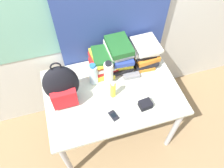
% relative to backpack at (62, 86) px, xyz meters
% --- Properties ---
extents(ground_plane, '(12.00, 12.00, 0.00)m').
position_rel_backpack_xyz_m(ground_plane, '(0.40, -0.43, -0.95)').
color(ground_plane, '#8C704C').
extents(wall_back, '(6.00, 0.06, 2.50)m').
position_rel_backpack_xyz_m(wall_back, '(0.39, 0.45, 0.30)').
color(wall_back, beige).
rests_on(wall_back, ground_plane).
extents(curtain_blue, '(0.98, 0.04, 2.50)m').
position_rel_backpack_xyz_m(curtain_blue, '(0.54, 0.39, 0.30)').
color(curtain_blue, navy).
rests_on(curtain_blue, ground_plane).
extents(desk, '(1.15, 0.80, 0.77)m').
position_rel_backpack_xyz_m(desk, '(0.40, -0.04, -0.28)').
color(desk, beige).
rests_on(desk, ground_plane).
extents(backpack, '(0.28, 0.20, 0.44)m').
position_rel_backpack_xyz_m(backpack, '(0.00, 0.00, 0.00)').
color(backpack, black).
rests_on(backpack, desk).
extents(book_stack_left, '(0.23, 0.29, 0.22)m').
position_rel_backpack_xyz_m(book_stack_left, '(0.38, 0.21, -0.08)').
color(book_stack_left, yellow).
rests_on(book_stack_left, desk).
extents(book_stack_center, '(0.23, 0.29, 0.31)m').
position_rel_backpack_xyz_m(book_stack_center, '(0.53, 0.21, -0.03)').
color(book_stack_center, '#6B2370').
rests_on(book_stack_center, desk).
extents(book_stack_right, '(0.24, 0.28, 0.23)m').
position_rel_backpack_xyz_m(book_stack_right, '(0.78, 0.21, -0.07)').
color(book_stack_right, orange).
rests_on(book_stack_right, desk).
extents(water_bottle, '(0.08, 0.08, 0.23)m').
position_rel_backpack_xyz_m(water_bottle, '(0.27, 0.10, -0.08)').
color(water_bottle, silver).
rests_on(water_bottle, desk).
extents(sports_bottle, '(0.08, 0.08, 0.26)m').
position_rel_backpack_xyz_m(sports_bottle, '(0.40, 0.07, -0.06)').
color(sports_bottle, white).
rests_on(sports_bottle, desk).
extents(sunscreen_bottle, '(0.05, 0.05, 0.18)m').
position_rel_backpack_xyz_m(sunscreen_bottle, '(0.39, -0.08, -0.10)').
color(sunscreen_bottle, yellow).
rests_on(sunscreen_bottle, desk).
extents(cell_phone, '(0.08, 0.10, 0.02)m').
position_rel_backpack_xyz_m(cell_phone, '(0.34, -0.28, -0.18)').
color(cell_phone, black).
rests_on(cell_phone, desk).
extents(sunglasses_case, '(0.15, 0.07, 0.04)m').
position_rel_backpack_xyz_m(sunglasses_case, '(0.61, 0.06, -0.17)').
color(sunglasses_case, gray).
rests_on(sunglasses_case, desk).
extents(camera_pouch, '(0.11, 0.09, 0.06)m').
position_rel_backpack_xyz_m(camera_pouch, '(0.61, -0.26, -0.16)').
color(camera_pouch, black).
rests_on(camera_pouch, desk).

